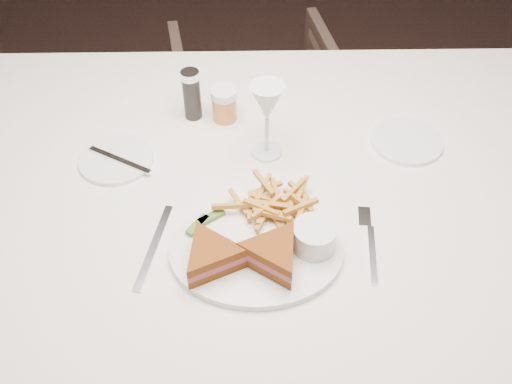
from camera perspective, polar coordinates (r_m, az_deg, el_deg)
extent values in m
plane|color=black|center=(1.83, 3.32, -14.52)|extent=(5.00, 5.00, 0.00)
cube|color=white|center=(1.46, 0.19, -10.33)|extent=(1.70, 1.24, 0.75)
imported|color=#48342C|center=(2.14, 0.09, 8.67)|extent=(0.70, 0.68, 0.59)
ellipsoid|color=white|center=(1.05, 0.03, -5.95)|extent=(0.35, 0.28, 0.01)
cube|color=silver|center=(1.08, -10.16, -5.36)|extent=(0.03, 0.21, 0.00)
cylinder|color=white|center=(1.27, -13.80, 3.21)|extent=(0.16, 0.16, 0.01)
cylinder|color=white|center=(1.32, 14.81, 4.94)|extent=(0.16, 0.16, 0.01)
cylinder|color=black|center=(1.32, -6.44, 9.65)|extent=(0.04, 0.04, 0.12)
cylinder|color=#CC7431|center=(1.32, -3.19, 8.72)|extent=(0.06, 0.06, 0.08)
cube|color=#466C25|center=(1.09, -4.50, -2.51)|extent=(0.05, 0.05, 0.01)
cube|color=#466C25|center=(1.08, -5.86, -3.31)|extent=(0.04, 0.06, 0.01)
cylinder|color=white|center=(1.04, 5.85, -4.51)|extent=(0.08, 0.08, 0.05)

